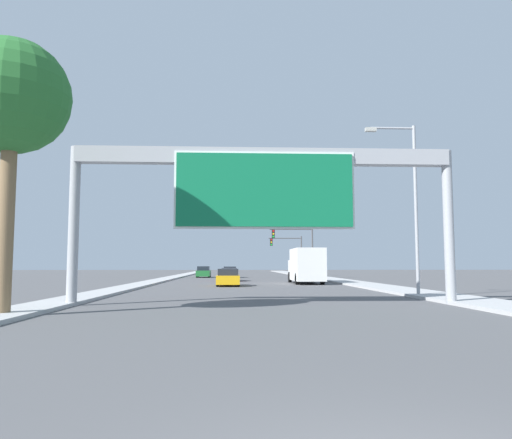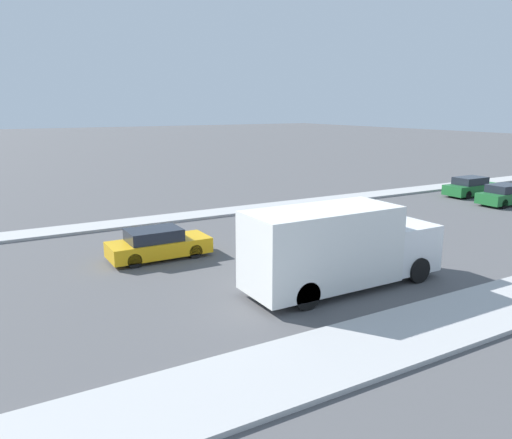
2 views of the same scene
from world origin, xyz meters
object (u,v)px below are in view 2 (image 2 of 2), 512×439
at_px(car_mid_left, 359,216).
at_px(truck_box_primary, 338,247).
at_px(car_near_left, 158,244).
at_px(car_near_right, 471,187).
at_px(car_far_center, 505,195).

xyz_separation_m(car_mid_left, truck_box_primary, (7.00, -7.21, 0.95)).
distance_m(car_near_left, car_near_right, 26.37).
bearing_deg(truck_box_primary, car_near_right, 115.98).
bearing_deg(car_near_right, car_near_left, -82.37).
distance_m(car_near_left, car_mid_left, 11.80).
bearing_deg(car_near_right, car_far_center, -15.91).
relative_size(car_mid_left, car_near_right, 1.02).
xyz_separation_m(car_near_left, truck_box_primary, (7.00, 4.59, 0.94)).
bearing_deg(car_near_right, truck_box_primary, -64.02).
bearing_deg(truck_box_primary, car_far_center, 108.81).
bearing_deg(car_near_left, truck_box_primary, 33.27).
relative_size(car_near_left, car_mid_left, 0.96).
bearing_deg(car_near_left, car_mid_left, 90.00).
xyz_separation_m(car_far_center, truck_box_primary, (7.00, -20.55, 0.92)).
distance_m(car_far_center, car_mid_left, 13.34).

